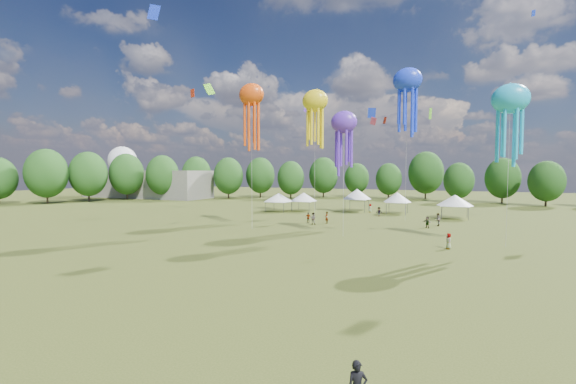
% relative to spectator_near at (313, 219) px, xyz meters
% --- Properties ---
extents(ground, '(300.00, 300.00, 0.00)m').
position_rel_spectator_near_xyz_m(ground, '(7.00, -37.88, -0.88)').
color(ground, '#384416').
rests_on(ground, ground).
extents(spectator_near, '(0.89, 0.71, 1.77)m').
position_rel_spectator_near_xyz_m(spectator_near, '(0.00, 0.00, 0.00)').
color(spectator_near, gray).
rests_on(spectator_near, ground).
extents(spectators_far, '(20.19, 31.02, 1.82)m').
position_rel_spectator_near_xyz_m(spectators_far, '(10.22, 5.95, -0.07)').
color(spectators_far, gray).
rests_on(spectators_far, ground).
extents(festival_tents, '(36.47, 12.21, 4.32)m').
position_rel_spectator_near_xyz_m(festival_tents, '(2.43, 17.48, 2.10)').
color(festival_tents, '#47474C').
rests_on(festival_tents, ground).
extents(show_kites, '(33.02, 20.29, 23.58)m').
position_rel_spectator_near_xyz_m(show_kites, '(5.65, 2.99, 15.70)').
color(show_kites, '#FC500F').
rests_on(show_kites, ground).
extents(small_kites, '(74.50, 56.71, 44.48)m').
position_rel_spectator_near_xyz_m(small_kites, '(6.11, 6.51, 28.08)').
color(small_kites, '#FC500F').
rests_on(small_kites, ground).
extents(treeline, '(201.57, 95.24, 13.43)m').
position_rel_spectator_near_xyz_m(treeline, '(3.14, 24.64, 5.66)').
color(treeline, '#38281C').
rests_on(treeline, ground).
extents(hangar, '(40.00, 12.00, 8.00)m').
position_rel_spectator_near_xyz_m(hangar, '(-65.00, 34.12, 3.12)').
color(hangar, gray).
rests_on(hangar, ground).
extents(radome, '(9.00, 9.00, 16.00)m').
position_rel_spectator_near_xyz_m(radome, '(-81.00, 40.12, 9.10)').
color(radome, white).
rests_on(radome, ground).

